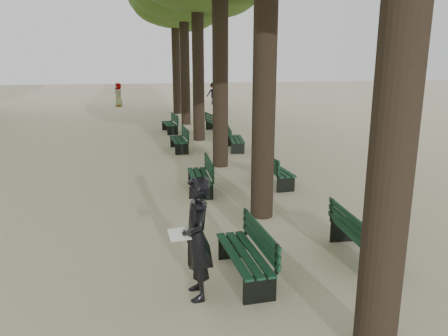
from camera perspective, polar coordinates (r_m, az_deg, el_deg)
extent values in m
plane|color=#C4BB94|center=(7.37, 0.11, -15.03)|extent=(120.00, 120.00, 0.00)
cylinder|color=#33261C|center=(5.13, 22.33, 14.91)|extent=(0.52, 0.52, 7.50)
cylinder|color=#33261C|center=(9.71, 5.39, 15.02)|extent=(0.52, 0.52, 7.50)
cylinder|color=#33261C|center=(14.57, -0.49, 14.76)|extent=(0.52, 0.52, 7.50)
cylinder|color=#33261C|center=(19.50, -3.42, 14.58)|extent=(0.52, 0.52, 7.50)
cylinder|color=#33261C|center=(24.46, -5.16, 14.45)|extent=(0.52, 0.52, 7.50)
cylinder|color=#33261C|center=(29.43, -6.31, 14.36)|extent=(0.52, 0.52, 7.50)
cube|color=black|center=(7.47, 2.56, -12.66)|extent=(0.61, 1.82, 0.45)
cube|color=black|center=(7.37, 2.58, -11.10)|extent=(0.63, 1.82, 0.04)
cube|color=black|center=(7.34, 4.72, -8.94)|extent=(0.13, 1.80, 0.40)
cube|color=black|center=(12.09, -3.25, -2.06)|extent=(0.59, 1.82, 0.45)
cube|color=black|center=(12.03, -3.27, -1.03)|extent=(0.61, 1.82, 0.04)
cube|color=black|center=(11.99, -1.95, 0.27)|extent=(0.11, 1.80, 0.40)
cube|color=black|center=(17.53, -5.95, 2.99)|extent=(0.58, 1.82, 0.45)
cube|color=black|center=(17.49, -5.97, 3.71)|extent=(0.60, 1.82, 0.04)
cube|color=black|center=(17.48, -5.08, 4.63)|extent=(0.10, 1.80, 0.40)
cube|color=black|center=(21.96, -7.15, 5.21)|extent=(0.69, 1.84, 0.45)
cube|color=black|center=(21.92, -7.16, 5.79)|extent=(0.71, 1.84, 0.04)
cube|color=black|center=(21.93, -6.46, 6.52)|extent=(0.21, 1.80, 0.40)
cube|color=black|center=(8.52, 17.47, -9.83)|extent=(0.62, 1.83, 0.45)
cube|color=black|center=(8.43, 17.58, -8.43)|extent=(0.64, 1.83, 0.04)
cube|color=black|center=(8.22, 15.95, -6.88)|extent=(0.14, 1.80, 0.40)
cube|color=black|center=(12.84, 6.79, -1.16)|extent=(0.64, 1.83, 0.45)
cube|color=black|center=(12.79, 6.81, -0.19)|extent=(0.66, 1.83, 0.04)
cube|color=black|center=(12.62, 5.67, 0.92)|extent=(0.16, 1.80, 0.40)
cube|color=black|center=(17.60, 1.63, 3.10)|extent=(0.76, 1.85, 0.45)
cube|color=black|center=(17.56, 1.64, 3.82)|extent=(0.78, 1.86, 0.04)
cube|color=black|center=(17.49, 0.73, 4.68)|extent=(0.28, 1.79, 0.40)
cube|color=black|center=(22.01, -1.09, 5.33)|extent=(0.75, 1.85, 0.45)
cube|color=black|center=(21.98, -1.10, 5.91)|extent=(0.77, 1.85, 0.04)
cube|color=black|center=(21.86, -1.80, 6.58)|extent=(0.27, 1.79, 0.40)
imported|color=black|center=(6.66, -3.55, -9.19)|extent=(0.42, 0.78, 1.91)
cube|color=white|center=(6.60, -5.74, -8.59)|extent=(0.37, 0.29, 0.12)
imported|color=#262628|center=(34.75, -13.60, 9.28)|extent=(0.61, 0.94, 1.78)
imported|color=#262628|center=(35.35, -1.40, 9.70)|extent=(1.13, 0.40, 1.72)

